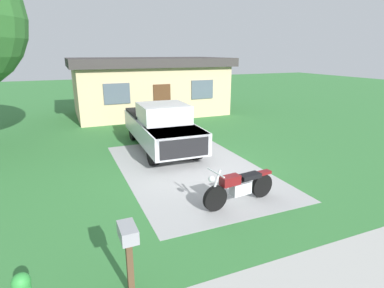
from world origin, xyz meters
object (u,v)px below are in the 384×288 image
pickup_truck (161,125)px  neighbor_house (150,86)px  motorcycle (239,187)px  mailbox (128,242)px

pickup_truck → neighbor_house: bearing=77.4°
motorcycle → pickup_truck: size_ratio=0.39×
mailbox → neighbor_house: (4.62, 15.16, 0.81)m
pickup_truck → neighbor_house: 7.76m
neighbor_house → pickup_truck: bearing=-102.6°
pickup_truck → mailbox: bearing=-111.1°
motorcycle → pickup_truck: bearing=93.7°
motorcycle → mailbox: mailbox is taller
motorcycle → neighbor_house: size_ratio=0.23×
motorcycle → neighbor_house: (1.32, 13.10, 1.32)m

